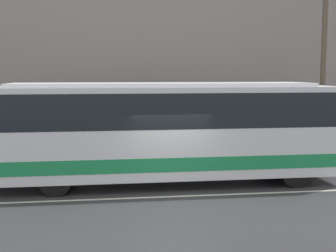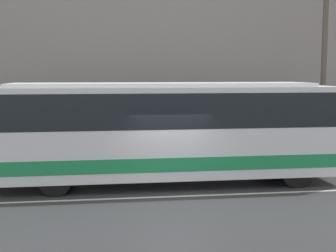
# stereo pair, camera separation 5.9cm
# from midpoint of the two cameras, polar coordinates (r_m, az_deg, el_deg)

# --- Properties ---
(ground_plane) EXTENTS (60.00, 60.00, 0.00)m
(ground_plane) POSITION_cam_midpoint_polar(r_m,az_deg,el_deg) (14.56, 0.52, -8.60)
(ground_plane) COLOR #38383A
(sidewalk) EXTENTS (60.00, 2.97, 0.17)m
(sidewalk) POSITION_cam_midpoint_polar(r_m,az_deg,el_deg) (19.85, -1.89, -4.26)
(sidewalk) COLOR #A09E99
(sidewalk) RESTS_ON ground_plane
(building_facade) EXTENTS (60.00, 0.35, 10.25)m
(building_facade) POSITION_cam_midpoint_polar(r_m,az_deg,el_deg) (21.14, -2.43, 9.62)
(building_facade) COLOR gray
(building_facade) RESTS_ON ground_plane
(lane_stripe) EXTENTS (54.00, 0.14, 0.01)m
(lane_stripe) POSITION_cam_midpoint_polar(r_m,az_deg,el_deg) (14.56, 0.52, -8.59)
(lane_stripe) COLOR beige
(lane_stripe) RESTS_ON ground_plane
(transit_bus) EXTENTS (11.83, 2.59, 3.46)m
(transit_bus) POSITION_cam_midpoint_polar(r_m,az_deg,el_deg) (15.88, -0.71, -0.17)
(transit_bus) COLOR white
(transit_bus) RESTS_ON ground_plane
(utility_pole_near) EXTENTS (0.23, 0.23, 8.74)m
(utility_pole_near) POSITION_cam_midpoint_polar(r_m,az_deg,el_deg) (20.58, 18.37, 8.28)
(utility_pole_near) COLOR brown
(utility_pole_near) RESTS_ON sidewalk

